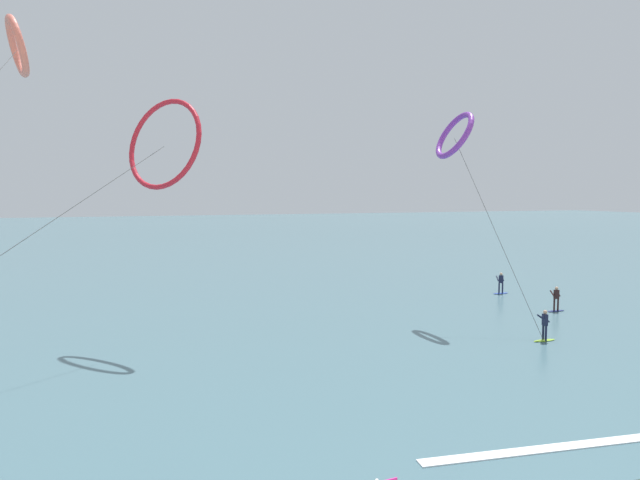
{
  "coord_description": "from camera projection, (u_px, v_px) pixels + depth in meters",
  "views": [
    {
      "loc": [
        -10.25,
        -7.18,
        8.12
      ],
      "look_at": [
        0.0,
        19.29,
        5.82
      ],
      "focal_mm": 32.66,
      "sensor_mm": 36.0,
      "label": 1
    }
  ],
  "objects": [
    {
      "name": "sea_water",
      "position": [
        155.0,
        237.0,
        107.95
      ],
      "size": [
        400.0,
        200.0,
        0.08
      ],
      "primitive_type": "cube",
      "color": "#476B75",
      "rests_on": "ground"
    },
    {
      "name": "surfer_cobalt",
      "position": [
        501.0,
        284.0,
        46.49
      ],
      "size": [
        1.4,
        0.65,
        1.7
      ],
      "rotation": [
        0.0,
        0.0,
        2.82
      ],
      "color": "#2647B7",
      "rests_on": "ground"
    },
    {
      "name": "surfer_navy",
      "position": [
        556.0,
        301.0,
        39.54
      ],
      "size": [
        1.4,
        0.62,
        1.7
      ],
      "rotation": [
        0.0,
        0.0,
        2.95
      ],
      "color": "navy",
      "rests_on": "ground"
    },
    {
      "name": "surfer_lime",
      "position": [
        545.0,
        327.0,
        31.63
      ],
      "size": [
        1.4,
        0.63,
        1.7
      ],
      "rotation": [
        0.0,
        0.0,
        4.5
      ],
      "color": "#8CC62D",
      "rests_on": "ground"
    },
    {
      "name": "kite_violet",
      "position": [
        455.0,
        136.0,
        36.84
      ],
      "size": [
        2.38,
        8.84,
        13.34
      ],
      "rotation": [
        0.0,
        0.0,
        4.63
      ],
      "color": "purple",
      "rests_on": "ground"
    },
    {
      "name": "kite_coral",
      "position": [
        17.0,
        47.0,
        35.8
      ],
      "size": [
        8.46,
        23.12,
        19.04
      ],
      "rotation": [
        0.0,
        0.0,
        1.76
      ],
      "color": "#EA7260",
      "rests_on": "ground"
    },
    {
      "name": "kite_crimson",
      "position": [
        164.0,
        144.0,
        31.24
      ],
      "size": [
        17.44,
        15.16,
        13.27
      ],
      "rotation": [
        0.0,
        0.0,
        5.39
      ],
      "color": "red",
      "rests_on": "ground"
    },
    {
      "name": "wave_crest_mid",
      "position": [
        604.0,
        443.0,
        18.77
      ],
      "size": [
        12.79,
        2.19,
        0.12
      ],
      "primitive_type": "cube",
      "rotation": [
        0.0,
        0.0,
        -0.13
      ],
      "color": "white",
      "rests_on": "ground"
    }
  ]
}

